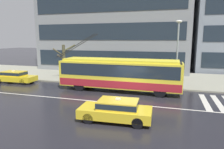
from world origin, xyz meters
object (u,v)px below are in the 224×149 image
pedestrian_walking_past (111,66)px  street_lamp (178,48)px  bus_shelter (126,64)px  pedestrian_approaching_curb (141,67)px  trolleybus (120,73)px  pedestrian_waiting_by_pole (138,74)px  street_tree_bare (64,60)px  taxi_queued_behind_bus (15,76)px  pedestrian_at_shelter (92,66)px  taxi_oncoming_near (116,109)px

pedestrian_walking_past → street_lamp: size_ratio=0.32×
bus_shelter → pedestrian_approaching_curb: bearing=0.9°
trolleybus → pedestrian_waiting_by_pole: 3.41m
pedestrian_approaching_curb → street_lamp: 4.49m
street_tree_bare → pedestrian_waiting_by_pole: bearing=-2.9°
pedestrian_walking_past → taxi_queued_behind_bus: bearing=-160.2°
pedestrian_approaching_curb → street_lamp: (3.69, -1.37, 2.15)m
taxi_queued_behind_bus → pedestrian_waiting_by_pole: pedestrian_waiting_by_pole is taller
bus_shelter → pedestrian_at_shelter: (-3.59, -1.21, -0.22)m
pedestrian_walking_past → pedestrian_waiting_by_pole: (3.18, -0.64, -0.66)m
pedestrian_at_shelter → pedestrian_walking_past: (1.85, 0.97, -0.01)m
bus_shelter → pedestrian_at_shelter: size_ratio=1.94×
bus_shelter → pedestrian_walking_past: bearing=-172.3°
pedestrian_at_shelter → pedestrian_waiting_by_pole: 5.08m
trolleybus → street_tree_bare: trolleybus is taller
bus_shelter → pedestrian_walking_past: bus_shelter is taller
trolleybus → taxi_queued_behind_bus: trolleybus is taller
taxi_oncoming_near → pedestrian_walking_past: size_ratio=2.15×
trolleybus → pedestrian_at_shelter: bearing=143.6°
pedestrian_approaching_curb → bus_shelter: bearing=-179.1°
trolleybus → pedestrian_walking_past: trolleybus is taller
bus_shelter → pedestrian_at_shelter: bearing=-161.4°
taxi_oncoming_near → pedestrian_walking_past: pedestrian_walking_past is taller
pedestrian_at_shelter → pedestrian_approaching_curb: 5.33m
taxi_queued_behind_bus → pedestrian_approaching_curb: size_ratio=2.27×
taxi_queued_behind_bus → bus_shelter: bearing=18.1°
pedestrian_walking_past → trolleybus: bearing=-62.4°
pedestrian_at_shelter → street_lamp: size_ratio=0.32×
taxi_queued_behind_bus → pedestrian_waiting_by_pole: (13.19, 2.96, 0.40)m
bus_shelter → taxi_queued_behind_bus: bearing=-161.9°
taxi_oncoming_near → pedestrian_waiting_by_pole: size_ratio=2.66×
pedestrian_at_shelter → street_tree_bare: (-3.96, 0.78, 0.55)m
trolleybus → pedestrian_approaching_curb: trolleybus is taller
pedestrian_approaching_curb → pedestrian_at_shelter: bearing=-166.6°
trolleybus → pedestrian_walking_past: bearing=117.6°
pedestrian_walking_past → street_lamp: (7.03, -1.11, 2.18)m
taxi_oncoming_near → street_lamp: bearing=70.1°
taxi_queued_behind_bus → street_lamp: bearing=8.3°
taxi_oncoming_near → pedestrian_waiting_by_pole: pedestrian_waiting_by_pole is taller
pedestrian_approaching_curb → street_tree_bare: street_tree_bare is taller
trolleybus → street_tree_bare: bearing=155.2°
street_tree_bare → pedestrian_walking_past: bearing=1.9°
taxi_queued_behind_bus → street_tree_bare: bearing=39.0°
taxi_queued_behind_bus → pedestrian_approaching_curb: bearing=16.2°
taxi_queued_behind_bus → pedestrian_waiting_by_pole: 13.53m
pedestrian_waiting_by_pole → bus_shelter: bearing=148.4°
bus_shelter → street_lamp: bearing=-14.3°
pedestrian_approaching_curb → pedestrian_walking_past: pedestrian_approaching_curb is taller
bus_shelter → pedestrian_walking_past: size_ratio=1.94×
taxi_oncoming_near → pedestrian_waiting_by_pole: (-0.37, 10.07, 0.40)m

